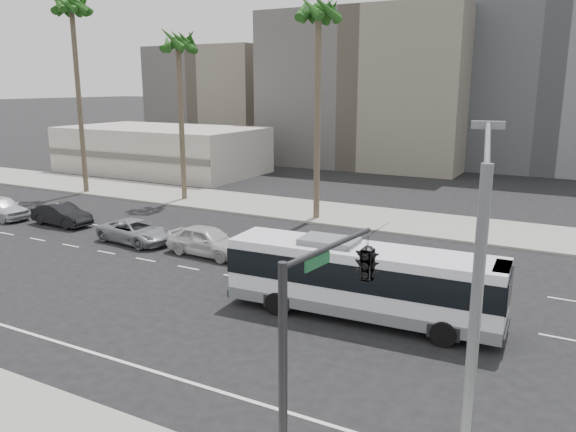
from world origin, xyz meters
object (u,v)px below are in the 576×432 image
Objects in this scene: car_b at (136,231)px; palm_near at (319,16)px; car_a at (207,241)px; car_c at (62,214)px; car_d at (2,208)px; streetlight_corner at (473,333)px; city_bus at (362,278)px; palm_far at (72,10)px; traffic_signal at (359,273)px; palm_mid at (178,46)px.

car_b is 18.75m from palm_near.
car_a is 1.07× the size of car_c.
streetlight_corner reaches higher than car_d.
car_c is at bearing -145.80° from palm_near.
streetlight_corner is at bearing -62.03° from city_bus.
car_d is at bearing 92.55° from car_a.
palm_far is (-38.38, 25.06, 10.83)m from streetlight_corner.
car_b is at bearing 153.05° from traffic_signal.
city_bus is 38.00m from palm_far.
car_c is 34.44m from streetlight_corner.
palm_near is (20.34, 10.78, 13.29)m from car_d.
streetlight_corner reaches higher than city_bus.
car_c is (-13.17, 0.93, -0.09)m from car_a.
car_b is 0.37× the size of palm_mid.
palm_near is at bearing -27.39° from car_b.
palm_near is at bearing -56.45° from car_d.
palm_mid reaches higher than traffic_signal.
car_b is 1.09× the size of car_c.
car_c is 0.74× the size of traffic_signal.
palm_mid reaches higher than car_a.
palm_mid is (-5.70, 11.95, 11.86)m from car_b.
car_b is 0.33× the size of palm_near.
car_c is 0.97× the size of car_d.
traffic_signal is at bearing -44.83° from palm_mid.
palm_mid is (-25.63, 25.48, 7.25)m from traffic_signal.
city_bus is at bearing -99.40° from car_c.
car_c is 22.36m from palm_near.
car_a is 0.58× the size of streetlight_corner.
streetlight_corner is (35.91, -14.92, 4.09)m from car_d.
palm_far is at bearing 153.36° from traffic_signal.
car_d is at bearing 147.89° from streetlight_corner.
city_bus is 2.46× the size of car_c.
car_d is at bearing 99.81° from car_c.
palm_far is (-9.94, -1.60, 3.18)m from palm_mid.
car_a is at bearing -84.53° from car_b.
streetlight_corner is (30.41, -15.61, 4.14)m from car_c.
streetlight_corner is at bearing -33.14° from palm_far.
palm_mid is 0.81× the size of palm_far.
car_d is 0.31× the size of palm_near.
palm_far is at bearing 42.78° from car_c.
city_bus is at bearing -107.69° from car_a.
car_d is at bearing 168.71° from city_bus.
palm_far is at bearing 19.32° from car_d.
car_a is 0.79× the size of traffic_signal.
traffic_signal reaches higher than city_bus.
city_bus is 1.82× the size of traffic_signal.
palm_far reaches higher than streetlight_corner.
city_bus is 24.76m from car_c.
palm_near is 1.12× the size of palm_mid.
city_bus is 2.29× the size of car_a.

